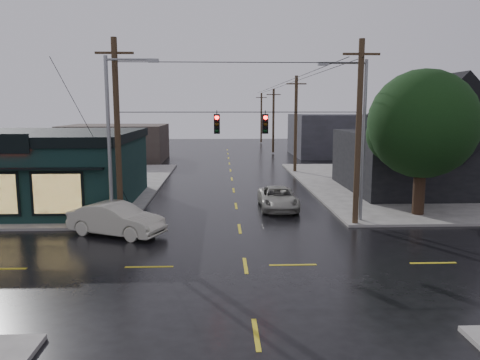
{
  "coord_description": "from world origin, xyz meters",
  "views": [
    {
      "loc": [
        -0.99,
        -18.73,
        6.54
      ],
      "look_at": [
        -0.02,
        5.04,
        2.85
      ],
      "focal_mm": 35.0,
      "sensor_mm": 36.0,
      "label": 1
    }
  ],
  "objects_px": {
    "utility_pole_nw": "(121,228)",
    "corner_tree": "(423,124)",
    "utility_pole_ne": "(355,225)",
    "sedan_cream": "(116,219)",
    "suv_silver": "(278,198)"
  },
  "relations": [
    {
      "from": "utility_pole_nw",
      "to": "corner_tree",
      "type": "bearing_deg",
      "value": 6.7
    },
    {
      "from": "utility_pole_nw",
      "to": "utility_pole_ne",
      "type": "distance_m",
      "value": 13.0
    },
    {
      "from": "utility_pole_ne",
      "to": "sedan_cream",
      "type": "xyz_separation_m",
      "value": [
        -12.91,
        -1.5,
        0.84
      ]
    },
    {
      "from": "corner_tree",
      "to": "utility_pole_nw",
      "type": "relative_size",
      "value": 0.85
    },
    {
      "from": "sedan_cream",
      "to": "utility_pole_ne",
      "type": "bearing_deg",
      "value": -58.72
    },
    {
      "from": "sedan_cream",
      "to": "utility_pole_nw",
      "type": "bearing_deg",
      "value": 27.9
    },
    {
      "from": "utility_pole_nw",
      "to": "suv_silver",
      "type": "bearing_deg",
      "value": 26.06
    },
    {
      "from": "utility_pole_ne",
      "to": "sedan_cream",
      "type": "relative_size",
      "value": 1.99
    },
    {
      "from": "corner_tree",
      "to": "suv_silver",
      "type": "xyz_separation_m",
      "value": [
        -8.24,
        2.45,
        -4.86
      ]
    },
    {
      "from": "utility_pole_nw",
      "to": "suv_silver",
      "type": "xyz_separation_m",
      "value": [
        9.2,
        4.5,
        0.71
      ]
    },
    {
      "from": "utility_pole_ne",
      "to": "suv_silver",
      "type": "height_order",
      "value": "utility_pole_ne"
    },
    {
      "from": "utility_pole_nw",
      "to": "sedan_cream",
      "type": "height_order",
      "value": "utility_pole_nw"
    },
    {
      "from": "utility_pole_ne",
      "to": "suv_silver",
      "type": "distance_m",
      "value": 5.93
    },
    {
      "from": "utility_pole_nw",
      "to": "utility_pole_ne",
      "type": "height_order",
      "value": "same"
    },
    {
      "from": "sedan_cream",
      "to": "suv_silver",
      "type": "distance_m",
      "value": 10.91
    }
  ]
}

